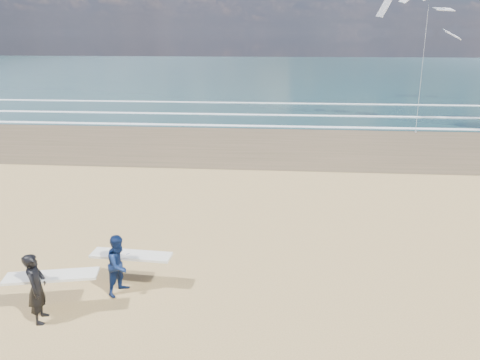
{
  "coord_description": "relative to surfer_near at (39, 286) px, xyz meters",
  "views": [
    {
      "loc": [
        5.59,
        -8.84,
        6.66
      ],
      "look_at": [
        4.4,
        6.0,
        1.53
      ],
      "focal_mm": 32.0,
      "sensor_mm": 36.0,
      "label": 1
    }
  ],
  "objects": [
    {
      "name": "surfer_near",
      "position": [
        0.0,
        0.0,
        0.0
      ],
      "size": [
        2.26,
        1.2,
        1.81
      ],
      "color": "black",
      "rests_on": "ground"
    },
    {
      "name": "kite_1",
      "position": [
        16.18,
        24.74,
        5.09
      ],
      "size": [
        6.46,
        4.81,
        10.44
      ],
      "color": "slate",
      "rests_on": "ground"
    },
    {
      "name": "surfer_far",
      "position": [
        1.54,
        1.33,
        -0.08
      ],
      "size": [
        2.23,
        1.18,
        1.68
      ],
      "color": "#0C1C47",
      "rests_on": "ground"
    },
    {
      "name": "foam_breakers",
      "position": [
        19.92,
        28.52,
        -0.87
      ],
      "size": [
        220.0,
        11.7,
        0.05
      ],
      "color": "white",
      "rests_on": "ground"
    },
    {
      "name": "ocean",
      "position": [
        19.92,
        72.42,
        -0.91
      ],
      "size": [
        220.0,
        100.0,
        0.02
      ],
      "primitive_type": "cube",
      "color": "#1A383A",
      "rests_on": "ground"
    }
  ]
}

